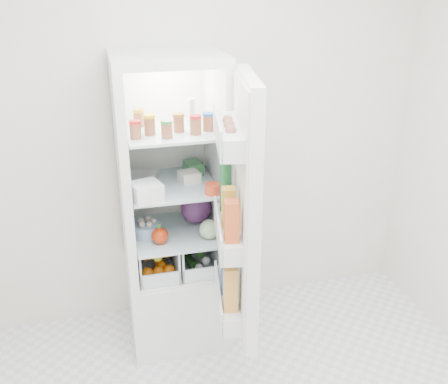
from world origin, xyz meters
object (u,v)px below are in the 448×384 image
object	(u,v)px
red_cabbage	(196,208)
mushroom_bowl	(147,230)
fridge_door	(241,215)
refrigerator	(173,238)

from	to	relation	value
red_cabbage	mushroom_bowl	xyz separation A→B (m)	(-0.32, -0.11, -0.06)
mushroom_bowl	fridge_door	world-z (taller)	fridge_door
red_cabbage	refrigerator	bearing A→B (deg)	-170.16
red_cabbage	fridge_door	xyz separation A→B (m)	(0.09, -0.66, 0.25)
red_cabbage	mushroom_bowl	distance (m)	0.34
fridge_door	mushroom_bowl	bearing A→B (deg)	46.71
mushroom_bowl	fridge_door	size ratio (longest dim) A/B	0.13
mushroom_bowl	refrigerator	bearing A→B (deg)	25.66
red_cabbage	mushroom_bowl	size ratio (longest dim) A/B	1.16
refrigerator	fridge_door	world-z (taller)	refrigerator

